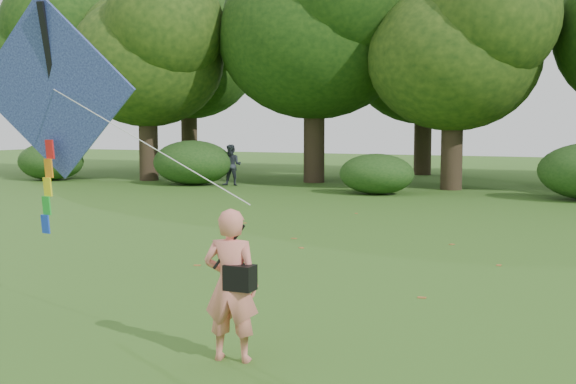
% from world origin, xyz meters
% --- Properties ---
extents(ground, '(100.00, 100.00, 0.00)m').
position_xyz_m(ground, '(0.00, 0.00, 0.00)').
color(ground, '#265114').
rests_on(ground, ground).
extents(man_kite_flyer, '(0.65, 0.49, 1.59)m').
position_xyz_m(man_kite_flyer, '(0.14, -0.71, 0.79)').
color(man_kite_flyer, '#ED806F').
rests_on(man_kite_flyer, ground).
extents(bystander_left, '(0.89, 0.75, 1.64)m').
position_xyz_m(bystander_left, '(-10.34, 18.08, 0.82)').
color(bystander_left, '#292F37').
rests_on(bystander_left, ground).
extents(crossbody_bag, '(0.43, 0.20, 0.67)m').
position_xyz_m(crossbody_bag, '(0.26, -0.74, 0.90)').
color(crossbody_bag, black).
rests_on(crossbody_bag, ground).
extents(flying_kite, '(4.91, 1.66, 3.23)m').
position_xyz_m(flying_kite, '(-3.26, 0.49, 2.88)').
color(flying_kite, '#2555A1').
rests_on(flying_kite, ground).
extents(tree_line, '(54.70, 15.30, 9.48)m').
position_xyz_m(tree_line, '(1.67, 22.88, 5.60)').
color(tree_line, '#3A2D1E').
rests_on(tree_line, ground).
extents(shrub_band, '(39.15, 3.22, 1.88)m').
position_xyz_m(shrub_band, '(-0.72, 17.60, 0.86)').
color(shrub_band, '#264919').
rests_on(shrub_band, ground).
extents(fallen_leaves, '(8.52, 14.74, 0.01)m').
position_xyz_m(fallen_leaves, '(-0.92, 5.72, 0.01)').
color(fallen_leaves, '#965928').
rests_on(fallen_leaves, ground).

